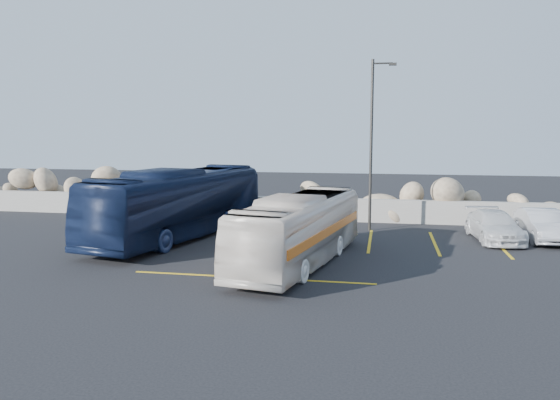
% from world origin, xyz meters
% --- Properties ---
extents(ground, '(90.00, 90.00, 0.00)m').
position_xyz_m(ground, '(0.00, 0.00, 0.00)').
color(ground, black).
rests_on(ground, ground).
extents(seawall, '(60.00, 0.40, 1.20)m').
position_xyz_m(seawall, '(0.00, 12.00, 0.60)').
color(seawall, gray).
rests_on(seawall, ground).
extents(riprap_pile, '(54.00, 2.80, 2.60)m').
position_xyz_m(riprap_pile, '(0.00, 13.20, 1.30)').
color(riprap_pile, '#91795F').
rests_on(riprap_pile, ground).
extents(parking_lines, '(18.16, 9.36, 0.01)m').
position_xyz_m(parking_lines, '(4.64, 5.57, 0.01)').
color(parking_lines, gold).
rests_on(parking_lines, ground).
extents(lamppost, '(1.14, 0.18, 8.00)m').
position_xyz_m(lamppost, '(2.56, 9.50, 4.30)').
color(lamppost, '#2F2D2A').
rests_on(lamppost, ground).
extents(vintage_bus, '(3.70, 9.17, 2.49)m').
position_xyz_m(vintage_bus, '(0.24, 2.39, 1.24)').
color(vintage_bus, silver).
rests_on(vintage_bus, ground).
extents(tour_coach, '(4.80, 11.36, 3.08)m').
position_xyz_m(tour_coach, '(-5.74, 6.17, 1.54)').
color(tour_coach, '#101A36').
rests_on(tour_coach, ground).
extents(car_b, '(1.55, 4.16, 1.36)m').
position_xyz_m(car_b, '(9.88, 8.44, 0.68)').
color(car_b, '#B7B8BD').
rests_on(car_b, ground).
extents(car_c, '(2.18, 4.50, 1.26)m').
position_xyz_m(car_c, '(7.88, 8.15, 0.63)').
color(car_c, silver).
rests_on(car_c, ground).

